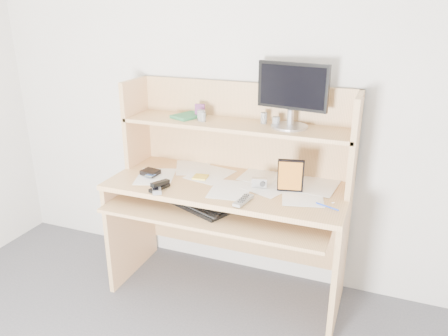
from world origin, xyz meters
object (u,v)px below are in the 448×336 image
(keyboard, at_px, (196,204))
(game_case, at_px, (291,176))
(tv_remote, at_px, (243,200))
(desk, at_px, (232,187))
(monitor, at_px, (292,93))

(keyboard, height_order, game_case, game_case)
(tv_remote, bearing_deg, desk, 130.55)
(desk, bearing_deg, keyboard, -118.74)
(keyboard, xyz_separation_m, tv_remote, (0.31, -0.05, 0.10))
(keyboard, bearing_deg, tv_remote, 13.69)
(tv_remote, bearing_deg, game_case, 55.84)
(desk, distance_m, game_case, 0.42)
(game_case, relative_size, monitor, 0.48)
(keyboard, distance_m, tv_remote, 0.33)
(keyboard, bearing_deg, game_case, 40.55)
(monitor, bearing_deg, desk, -150.79)
(desk, xyz_separation_m, tv_remote, (0.17, -0.29, 0.07))
(desk, bearing_deg, monitor, 18.35)
(keyboard, relative_size, tv_remote, 2.80)
(tv_remote, height_order, monitor, monitor)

